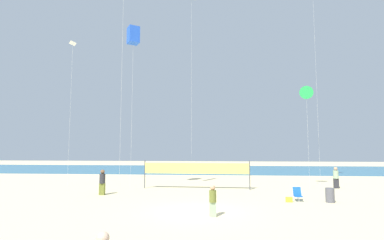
{
  "coord_description": "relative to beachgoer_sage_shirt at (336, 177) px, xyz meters",
  "views": [
    {
      "loc": [
        1.02,
        -16.36,
        3.47
      ],
      "look_at": [
        -0.98,
        7.81,
        5.77
      ],
      "focal_mm": 27.54,
      "sensor_mm": 36.0,
      "label": 1
    }
  ],
  "objects": [
    {
      "name": "ground_plane",
      "position": [
        -11.29,
        -10.29,
        -0.98
      ],
      "size": [
        120.0,
        120.0,
        0.0
      ],
      "primitive_type": "plane",
      "color": "beige"
    },
    {
      "name": "folding_beach_chair",
      "position": [
        -4.97,
        -6.48,
        -0.51
      ],
      "size": [
        0.52,
        0.65,
        0.89
      ],
      "rotation": [
        0.0,
        0.0,
        0.48
      ],
      "color": "#1959B2",
      "rests_on": "ground"
    },
    {
      "name": "trash_barrel",
      "position": [
        -3.06,
        -6.85,
        -0.52
      ],
      "size": [
        0.55,
        0.55,
        0.91
      ],
      "primitive_type": "cylinder",
      "color": "#595960",
      "rests_on": "ground"
    },
    {
      "name": "kite_white_diamond",
      "position": [
        -23.85,
        -0.42,
        12.21
      ],
      "size": [
        0.58,
        0.59,
        13.63
      ],
      "color": "silver",
      "rests_on": "ground"
    },
    {
      "name": "beachgoer_charcoal_shirt",
      "position": [
        -18.72,
        -5.13,
        0.02
      ],
      "size": [
        0.43,
        0.43,
        1.86
      ],
      "rotation": [
        0.0,
        0.0,
        3.0
      ],
      "color": "olive",
      "rests_on": "ground"
    },
    {
      "name": "volleyball_net",
      "position": [
        -12.0,
        -1.44,
        0.67
      ],
      "size": [
        9.02,
        0.37,
        2.4
      ],
      "color": "#4C4C51",
      "rests_on": "ground"
    },
    {
      "name": "ocean_band",
      "position": [
        -11.29,
        21.35,
        -0.97
      ],
      "size": [
        120.0,
        20.0,
        0.01
      ],
      "primitive_type": "cube",
      "color": "teal",
      "rests_on": "ground"
    },
    {
      "name": "beachgoer_olive_shirt",
      "position": [
        -10.47,
        -11.35,
        -0.13
      ],
      "size": [
        0.36,
        0.36,
        1.58
      ],
      "rotation": [
        0.0,
        0.0,
        2.94
      ],
      "color": "#99B28C",
      "rests_on": "ground"
    },
    {
      "name": "beachgoer_sage_shirt",
      "position": [
        0.0,
        0.0,
        0.0
      ],
      "size": [
        0.42,
        0.42,
        1.83
      ],
      "rotation": [
        0.0,
        0.0,
        4.61
      ],
      "color": "#2D2D33",
      "rests_on": "ground"
    },
    {
      "name": "kite_blue_box",
      "position": [
        -17.37,
        -2.47,
        12.2
      ],
      "size": [
        1.26,
        1.26,
        13.9
      ],
      "color": "silver",
      "rests_on": "ground"
    },
    {
      "name": "beach_handbag",
      "position": [
        -5.64,
        -6.95,
        -0.82
      ],
      "size": [
        0.4,
        0.2,
        0.32
      ],
      "primitive_type": "cube",
      "color": "gold",
      "rests_on": "ground"
    },
    {
      "name": "kite_green_delta",
      "position": [
        -2.26,
        -0.12,
        7.36
      ],
      "size": [
        1.21,
        0.52,
        8.94
      ],
      "color": "silver",
      "rests_on": "ground"
    }
  ]
}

